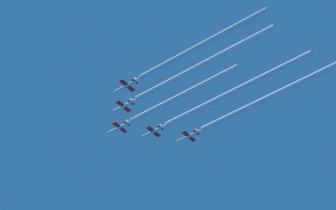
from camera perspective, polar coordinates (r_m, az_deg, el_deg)
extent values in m
cylinder|color=silver|center=(383.29, -3.20, -1.48)|extent=(1.15, 9.89, 1.15)
cone|color=#198C33|center=(386.30, -3.85, -1.81)|extent=(1.09, 1.67, 1.09)
ellipsoid|color=black|center=(384.72, -3.44, -1.55)|extent=(0.63, 2.29, 0.52)
cube|color=red|center=(382.98, -3.14, -1.46)|extent=(8.33, 1.98, 0.12)
cube|color=red|center=(380.99, -2.68, -1.21)|extent=(3.54, 1.15, 0.12)
cube|color=#198C33|center=(381.96, -2.68, -1.05)|extent=(0.10, 1.35, 1.77)
cylinder|color=black|center=(380.62, -2.60, -1.17)|extent=(0.86, 0.62, 0.86)
cylinder|color=silver|center=(370.96, -2.95, -0.11)|extent=(1.15, 9.89, 1.15)
cone|color=#198C33|center=(373.91, -3.63, -0.46)|extent=(1.09, 1.67, 1.09)
ellipsoid|color=black|center=(372.38, -3.21, -0.19)|extent=(0.63, 2.29, 0.52)
cube|color=red|center=(370.66, -2.89, -0.09)|extent=(8.33, 1.98, 0.12)
cube|color=red|center=(368.72, -2.42, 0.17)|extent=(3.54, 1.15, 0.12)
cube|color=#198C33|center=(369.72, -2.42, 0.34)|extent=(0.10, 1.35, 1.77)
cylinder|color=black|center=(368.36, -2.33, 0.22)|extent=(0.86, 0.62, 0.86)
cylinder|color=silver|center=(382.84, -1.01, -1.75)|extent=(1.15, 9.89, 1.15)
cone|color=#198C33|center=(385.70, -1.68, -2.09)|extent=(1.09, 1.67, 1.09)
ellipsoid|color=black|center=(384.22, -1.26, -1.82)|extent=(0.63, 2.29, 0.52)
cube|color=red|center=(382.55, -0.95, -1.74)|extent=(8.33, 1.98, 0.12)
cube|color=red|center=(380.67, -0.48, -1.49)|extent=(3.54, 1.15, 0.12)
cube|color=#198C33|center=(381.64, -0.49, -1.33)|extent=(0.10, 1.35, 1.77)
cylinder|color=black|center=(380.32, -0.39, -1.45)|extent=(0.86, 0.62, 0.86)
cylinder|color=silver|center=(358.66, -2.72, 1.24)|extent=(1.15, 9.89, 1.15)
cone|color=#198C33|center=(361.54, -3.42, 0.86)|extent=(1.09, 1.67, 1.09)
ellipsoid|color=black|center=(360.06, -2.98, 1.16)|extent=(0.63, 2.29, 0.52)
cube|color=red|center=(358.36, -2.66, 1.26)|extent=(8.33, 1.98, 0.12)
cube|color=red|center=(356.48, -2.16, 1.54)|extent=(3.54, 1.15, 0.12)
cube|color=#198C33|center=(357.50, -2.17, 1.71)|extent=(0.10, 1.35, 1.77)
cylinder|color=black|center=(356.13, -2.07, 1.59)|extent=(0.86, 0.62, 0.86)
cylinder|color=silver|center=(383.96, 1.29, -2.05)|extent=(1.15, 9.89, 1.15)
cone|color=#198C33|center=(386.65, 0.61, -2.38)|extent=(1.09, 1.67, 1.09)
ellipsoid|color=black|center=(385.27, 1.03, -2.12)|extent=(0.63, 2.29, 0.52)
cube|color=red|center=(383.68, 1.35, -2.03)|extent=(8.33, 1.98, 0.12)
cube|color=red|center=(381.92, 1.83, -1.79)|extent=(3.54, 1.15, 0.12)
cube|color=#198C33|center=(382.88, 1.82, -1.63)|extent=(0.10, 1.35, 1.77)
cylinder|color=black|center=(381.60, 1.92, -1.75)|extent=(0.86, 0.62, 0.86)
cylinder|color=white|center=(368.98, 0.28, 0.30)|extent=(1.30, 48.18, 1.30)
cylinder|color=white|center=(366.37, 1.00, 0.66)|extent=(2.46, 55.41, 2.46)
cylinder|color=white|center=(354.72, 1.35, 2.14)|extent=(1.30, 58.97, 1.30)
cylinder|color=white|center=(351.74, 2.27, 2.63)|extent=(2.46, 67.82, 2.46)
cylinder|color=white|center=(366.36, 3.46, 0.47)|extent=(1.30, 62.58, 1.30)
cylinder|color=white|center=(363.33, 4.43, 0.95)|extent=(2.46, 71.96, 2.46)
cylinder|color=white|center=(344.22, 1.33, 3.41)|extent=(1.30, 52.79, 1.30)
cylinder|color=white|center=(341.60, 2.18, 3.87)|extent=(2.46, 60.71, 2.46)
cylinder|color=white|center=(369.51, 5.54, 0.00)|extent=(1.30, 57.85, 1.30)
cylinder|color=white|center=(366.89, 6.44, 0.43)|extent=(2.46, 66.53, 2.46)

